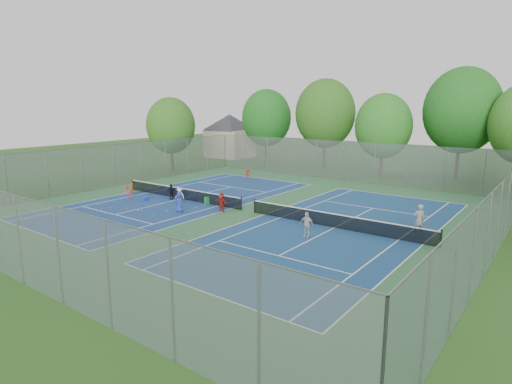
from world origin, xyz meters
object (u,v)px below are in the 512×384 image
Objects in this scene: net_left at (181,194)px; ball_crate at (145,199)px; net_right at (335,221)px; instructor at (419,220)px; ball_hopper at (207,201)px.

net_left is 2.91m from ball_crate.
net_right is (14.00, 0.00, 0.00)m from net_left.
instructor is (18.71, 1.59, 0.51)m from net_left.
instructor reaches higher than net_left.
instructor is at bearing 18.69° from net_right.
ball_crate is (-1.89, -2.20, -0.29)m from net_left.
net_right reaches higher than ball_crate.
ball_crate is at bearing -172.12° from net_right.
ball_crate is at bearing -26.78° from instructor.
net_left reaches higher than ball_crate.
ball_crate is at bearing -157.50° from ball_hopper.
net_right is 6.69× the size of instructor.
ball_hopper is (4.94, 2.05, 0.13)m from ball_crate.
net_left reaches higher than ball_hopper.
ball_crate is 0.65× the size of ball_hopper.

